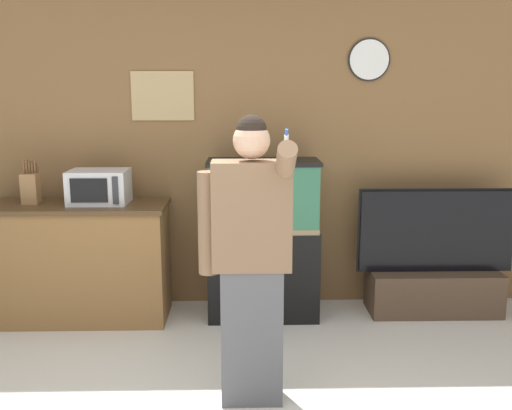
{
  "coord_description": "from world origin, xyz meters",
  "views": [
    {
      "loc": [
        0.15,
        -2.26,
        1.81
      ],
      "look_at": [
        0.24,
        1.46,
        1.05
      ],
      "focal_mm": 40.0,
      "sensor_mm": 36.0,
      "label": 1
    }
  ],
  "objects_px": {
    "tv_on_stand": "(434,277)",
    "aquarium_on_stand": "(263,239)",
    "knife_block": "(31,187)",
    "person_standing": "(250,258)",
    "microwave": "(99,187)",
    "counter_island": "(78,262)"
  },
  "relations": [
    {
      "from": "tv_on_stand",
      "to": "aquarium_on_stand",
      "type": "bearing_deg",
      "value": -178.43
    },
    {
      "from": "knife_block",
      "to": "person_standing",
      "type": "distance_m",
      "value": 2.12
    },
    {
      "from": "tv_on_stand",
      "to": "person_standing",
      "type": "height_order",
      "value": "person_standing"
    },
    {
      "from": "microwave",
      "to": "person_standing",
      "type": "distance_m",
      "value": 1.73
    },
    {
      "from": "person_standing",
      "to": "tv_on_stand",
      "type": "bearing_deg",
      "value": 41.16
    },
    {
      "from": "aquarium_on_stand",
      "to": "tv_on_stand",
      "type": "height_order",
      "value": "aquarium_on_stand"
    },
    {
      "from": "counter_island",
      "to": "knife_block",
      "type": "height_order",
      "value": "knife_block"
    },
    {
      "from": "counter_island",
      "to": "microwave",
      "type": "height_order",
      "value": "microwave"
    },
    {
      "from": "knife_block",
      "to": "tv_on_stand",
      "type": "relative_size",
      "value": 0.27
    },
    {
      "from": "person_standing",
      "to": "knife_block",
      "type": "bearing_deg",
      "value": 142.6
    },
    {
      "from": "counter_island",
      "to": "person_standing",
      "type": "bearing_deg",
      "value": -43.09
    },
    {
      "from": "microwave",
      "to": "knife_block",
      "type": "height_order",
      "value": "knife_block"
    },
    {
      "from": "microwave",
      "to": "tv_on_stand",
      "type": "relative_size",
      "value": 0.35
    },
    {
      "from": "counter_island",
      "to": "microwave",
      "type": "xyz_separation_m",
      "value": [
        0.2,
        0.02,
        0.6
      ]
    },
    {
      "from": "aquarium_on_stand",
      "to": "tv_on_stand",
      "type": "bearing_deg",
      "value": 1.57
    },
    {
      "from": "knife_block",
      "to": "tv_on_stand",
      "type": "xyz_separation_m",
      "value": [
        3.2,
        0.05,
        -0.77
      ]
    },
    {
      "from": "knife_block",
      "to": "tv_on_stand",
      "type": "height_order",
      "value": "knife_block"
    },
    {
      "from": "counter_island",
      "to": "aquarium_on_stand",
      "type": "relative_size",
      "value": 1.13
    },
    {
      "from": "microwave",
      "to": "person_standing",
      "type": "relative_size",
      "value": 0.27
    },
    {
      "from": "knife_block",
      "to": "aquarium_on_stand",
      "type": "bearing_deg",
      "value": 0.31
    },
    {
      "from": "tv_on_stand",
      "to": "knife_block",
      "type": "bearing_deg",
      "value": -179.14
    },
    {
      "from": "person_standing",
      "to": "aquarium_on_stand",
      "type": "bearing_deg",
      "value": 84.68
    }
  ]
}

